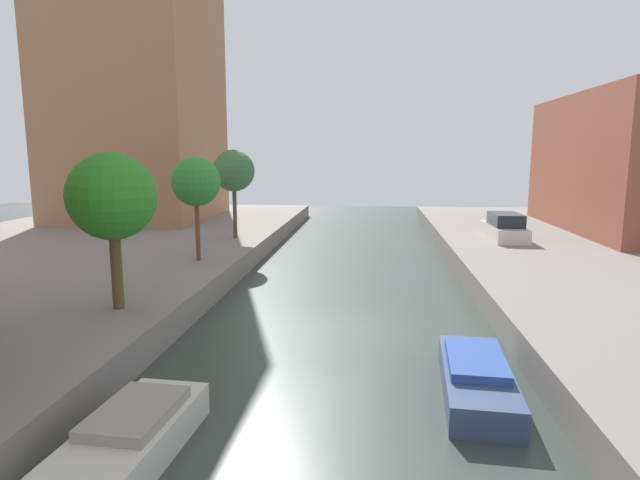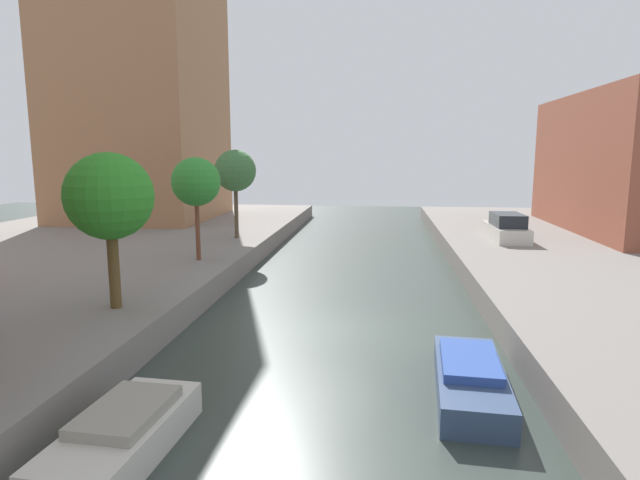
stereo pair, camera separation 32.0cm
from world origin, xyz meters
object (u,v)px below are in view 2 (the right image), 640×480
at_px(street_tree_4, 235,171).
at_px(moored_boat_left_2, 123,435).
at_px(street_tree_3, 196,182).
at_px(parked_car, 506,228).
at_px(moored_boat_right_2, 470,379).
at_px(apartment_tower_far, 138,52).
at_px(street_tree_2, 109,197).

bearing_deg(street_tree_4, moored_boat_left_2, -80.67).
height_order(street_tree_3, parked_car, street_tree_3).
height_order(street_tree_3, moored_boat_left_2, street_tree_3).
relative_size(parked_car, moored_boat_right_2, 1.05).
height_order(apartment_tower_far, moored_boat_right_2, apartment_tower_far).
bearing_deg(street_tree_4, street_tree_2, -90.00).
bearing_deg(moored_boat_right_2, street_tree_4, 121.71).
bearing_deg(street_tree_2, moored_boat_left_2, -61.83).
distance_m(apartment_tower_far, moored_boat_left_2, 33.64).
distance_m(street_tree_2, moored_boat_right_2, 11.41).
xyz_separation_m(street_tree_2, parked_car, (15.10, 15.11, -2.81)).
height_order(apartment_tower_far, moored_boat_left_2, apartment_tower_far).
distance_m(apartment_tower_far, street_tree_3, 19.46).
relative_size(street_tree_4, moored_boat_left_2, 1.27).
bearing_deg(parked_car, street_tree_4, -175.52).
bearing_deg(moored_boat_left_2, parked_car, 60.98).
bearing_deg(street_tree_3, parked_car, 26.64).
height_order(street_tree_2, street_tree_3, street_tree_2).
relative_size(street_tree_2, street_tree_3, 1.04).
height_order(apartment_tower_far, parked_car, apartment_tower_far).
relative_size(street_tree_2, street_tree_4, 0.96).
bearing_deg(street_tree_3, moored_boat_right_2, -44.96).
bearing_deg(parked_car, moored_boat_left_2, -119.02).
distance_m(street_tree_2, moored_boat_left_2, 8.06).
distance_m(street_tree_2, parked_car, 21.54).
bearing_deg(street_tree_2, street_tree_4, 90.00).
bearing_deg(parked_car, apartment_tower_far, 163.24).
relative_size(parked_car, moored_boat_left_2, 1.21).
relative_size(street_tree_3, parked_car, 0.97).
bearing_deg(street_tree_4, apartment_tower_far, 137.34).
bearing_deg(moored_boat_right_2, street_tree_3, 135.04).
bearing_deg(moored_boat_left_2, street_tree_2, 118.17).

